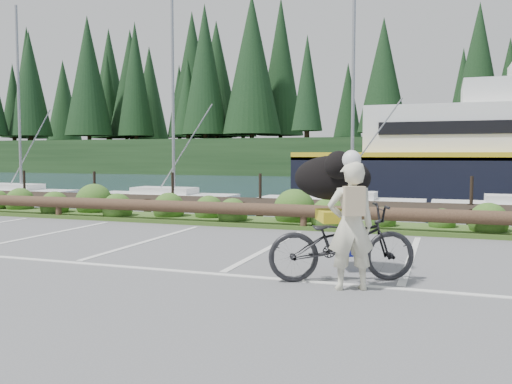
% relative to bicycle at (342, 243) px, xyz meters
% --- Properties ---
extents(ground, '(72.00, 72.00, 0.00)m').
position_rel_bicycle_xyz_m(ground, '(-1.78, 0.20, -0.54)').
color(ground, '#59595B').
extents(harbor_backdrop, '(170.00, 160.00, 30.00)m').
position_rel_bicycle_xyz_m(harbor_backdrop, '(-1.39, 78.66, -0.54)').
color(harbor_backdrop, '#1B2C42').
rests_on(harbor_backdrop, ground).
extents(vegetation_strip, '(34.00, 1.60, 0.10)m').
position_rel_bicycle_xyz_m(vegetation_strip, '(-1.78, 5.50, -0.49)').
color(vegetation_strip, '#3D5B21').
rests_on(vegetation_strip, ground).
extents(log_rail, '(32.00, 0.30, 0.60)m').
position_rel_bicycle_xyz_m(log_rail, '(-1.78, 4.80, -0.54)').
color(log_rail, '#443021').
rests_on(log_rail, ground).
extents(bicycle, '(2.18, 1.50, 1.09)m').
position_rel_bicycle_xyz_m(bicycle, '(0.00, 0.00, 0.00)').
color(bicycle, black).
rests_on(bicycle, ground).
extents(cyclist, '(0.73, 0.62, 1.69)m').
position_rel_bicycle_xyz_m(cyclist, '(0.20, -0.44, 0.30)').
color(cyclist, beige).
rests_on(cyclist, ground).
extents(dog, '(0.99, 1.30, 0.67)m').
position_rel_bicycle_xyz_m(dog, '(-0.27, 0.61, 0.88)').
color(dog, black).
rests_on(dog, bicycle).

